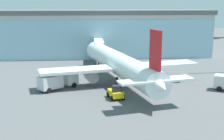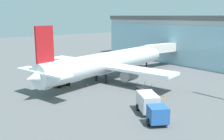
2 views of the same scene
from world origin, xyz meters
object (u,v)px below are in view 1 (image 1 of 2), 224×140
pushback_tug (116,93)px  safety_cone_wingtip (194,79)px  jet_bridge (99,45)px  baggage_cart (173,79)px  airplane (119,64)px  catering_truck (57,81)px  safety_cone_nose (131,89)px

pushback_tug → safety_cone_wingtip: pushback_tug is taller
jet_bridge → baggage_cart: size_ratio=3.71×
baggage_cart → safety_cone_wingtip: (4.26, -0.01, -0.23)m
jet_bridge → airplane: 20.37m
jet_bridge → pushback_tug: jet_bridge is taller
safety_cone_wingtip → airplane: bearing=177.7°
airplane → pushback_tug: (-2.16, -9.87, -2.61)m
jet_bridge → catering_truck: (-9.63, -23.36, -2.92)m
baggage_cart → safety_cone_nose: baggage_cart is taller
safety_cone_wingtip → pushback_tug: bearing=-151.1°
jet_bridge → airplane: (1.96, -20.26, -0.80)m
safety_cone_nose → safety_cone_wingtip: (13.59, 5.30, 0.00)m
jet_bridge → airplane: airplane is taller
baggage_cart → airplane: bearing=14.5°
jet_bridge → baggage_cart: 24.54m
jet_bridge → pushback_tug: size_ratio=3.39×
baggage_cart → safety_cone_nose: (-9.33, -5.30, -0.23)m
jet_bridge → safety_cone_nose: size_ratio=21.28×
baggage_cart → safety_cone_nose: size_ratio=5.74×
airplane → catering_truck: bearing=94.9°
airplane → catering_truck: size_ratio=5.28×
airplane → safety_cone_nose: airplane is taller
baggage_cart → pushback_tug: bearing=54.2°
catering_truck → pushback_tug: size_ratio=2.09×
catering_truck → baggage_cart: 22.15m
catering_truck → baggage_cart: catering_truck is taller
pushback_tug → baggage_cart: bearing=-62.8°
airplane → pushback_tug: 10.44m
safety_cone_nose → safety_cone_wingtip: same height
catering_truck → pushback_tug: catering_truck is taller
catering_truck → pushback_tug: (9.43, -6.77, -0.49)m
airplane → safety_cone_nose: 6.84m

